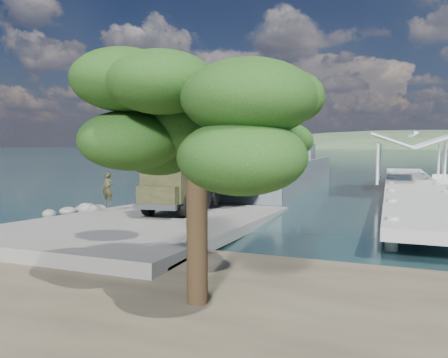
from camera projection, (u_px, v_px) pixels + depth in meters
ground at (165, 224)px, 23.52m from camera, size 1400.00×1400.00×0.00m
boat_ramp at (156, 223)px, 22.57m from camera, size 10.00×18.00×0.50m
shoreline_rocks at (77, 216)px, 26.18m from camera, size 3.20×5.60×0.90m
distant_headlands at (424, 149)px, 527.93m from camera, size 1000.00×240.00×48.00m
pier at (411, 177)px, 36.30m from camera, size 6.40×44.00×6.10m
landing_craft at (271, 179)px, 45.07m from camera, size 8.81×33.39×9.88m
military_truck at (185, 179)px, 25.54m from camera, size 3.00×7.76×3.52m
soldier at (108, 195)px, 24.74m from camera, size 0.67×0.44×1.83m
sailboat_near at (442, 180)px, 49.43m from camera, size 3.01×4.91×5.77m
overhang_tree at (187, 125)px, 10.85m from camera, size 6.53×6.01×5.93m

